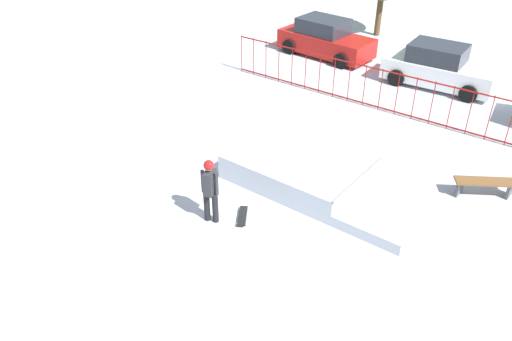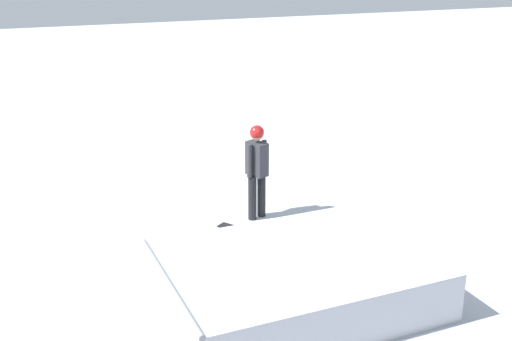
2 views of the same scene
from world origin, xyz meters
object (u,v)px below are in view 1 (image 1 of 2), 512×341
Objects in this scene: skate_ramp at (314,175)px; parked_car_white at (439,68)px; parked_car_red at (325,39)px; skater at (210,186)px; park_bench at (486,184)px; skateboard at (243,216)px.

parked_car_white is (-0.53, 8.70, 0.41)m from skate_ramp.
parked_car_red is (-5.72, 8.64, 0.41)m from skate_ramp.
skate_ramp is 8.73m from parked_car_white.
skater reaches higher than parked_car_red.
skate_ramp is 10.37m from parked_car_red.
parked_car_red is at bearing 147.11° from park_bench.
park_bench is at bearing -33.43° from parked_car_red.
parked_car_red is 5.19m from parked_car_white.
park_bench is (4.10, 4.95, 0.28)m from skateboard.
parked_car_white is (5.19, 0.06, 0.00)m from parked_car_red.
skateboard is (-0.41, -2.39, -0.24)m from skate_ramp.
park_bench is (3.69, 2.56, 0.04)m from skate_ramp.
skate_ramp is 4.49m from park_bench.
skater is 0.40× the size of parked_car_white.
skateboard is 11.11m from parked_car_white.
skater is at bearing 99.63° from skateboard.
skater is at bearing -111.46° from skate_ramp.
skateboard is (0.52, 0.56, -0.93)m from skater.
skate_ramp is 2.43m from skateboard.
skater reaches higher than park_bench.
skateboard is 12.26m from parked_car_red.
skate_ramp is at bearing -47.53° from skateboard.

